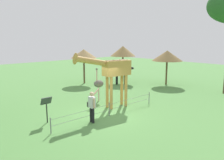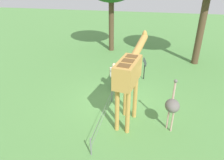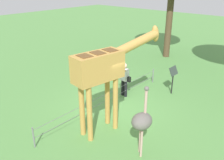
{
  "view_description": "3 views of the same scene",
  "coord_description": "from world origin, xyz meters",
  "px_view_note": "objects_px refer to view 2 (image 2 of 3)",
  "views": [
    {
      "loc": [
        8.01,
        9.05,
        4.17
      ],
      "look_at": [
        -0.84,
        -0.44,
        1.8
      ],
      "focal_mm": 36.52,
      "sensor_mm": 36.0,
      "label": 1
    },
    {
      "loc": [
        -8.49,
        -1.6,
        5.67
      ],
      "look_at": [
        -0.3,
        0.16,
        1.41
      ],
      "focal_mm": 32.68,
      "sensor_mm": 36.0,
      "label": 2
    },
    {
      "loc": [
        -6.69,
        -5.85,
        5.05
      ],
      "look_at": [
        -0.17,
        -0.16,
        1.4
      ],
      "focal_mm": 39.1,
      "sensor_mm": 36.0,
      "label": 3
    }
  ],
  "objects_px": {
    "giraffe": "(130,72)",
    "info_sign": "(145,65)",
    "visitor": "(114,75)",
    "ostrich": "(172,106)"
  },
  "relations": [
    {
      "from": "ostrich",
      "to": "info_sign",
      "type": "height_order",
      "value": "ostrich"
    },
    {
      "from": "info_sign",
      "to": "giraffe",
      "type": "bearing_deg",
      "value": 174.56
    },
    {
      "from": "visitor",
      "to": "ostrich",
      "type": "height_order",
      "value": "ostrich"
    },
    {
      "from": "giraffe",
      "to": "visitor",
      "type": "height_order",
      "value": "giraffe"
    },
    {
      "from": "giraffe",
      "to": "ostrich",
      "type": "xyz_separation_m",
      "value": [
        -0.36,
        -1.76,
        -1.11
      ]
    },
    {
      "from": "giraffe",
      "to": "info_sign",
      "type": "xyz_separation_m",
      "value": [
        4.13,
        -0.39,
        -1.34
      ]
    },
    {
      "from": "giraffe",
      "to": "ostrich",
      "type": "height_order",
      "value": "giraffe"
    },
    {
      "from": "ostrich",
      "to": "info_sign",
      "type": "relative_size",
      "value": 1.7
    },
    {
      "from": "visitor",
      "to": "ostrich",
      "type": "distance_m",
      "value": 4.04
    },
    {
      "from": "visitor",
      "to": "info_sign",
      "type": "relative_size",
      "value": 1.27
    }
  ]
}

